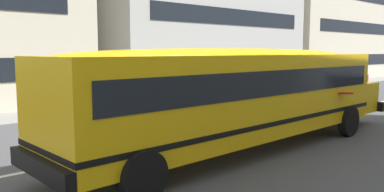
# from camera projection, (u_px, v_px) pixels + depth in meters

# --- Properties ---
(ground_plane) EXTENTS (400.00, 400.00, 0.00)m
(ground_plane) POSITION_uv_depth(u_px,v_px,m) (259.00, 126.00, 14.45)
(ground_plane) COLOR #4C4C4F
(sidewalk_far) EXTENTS (120.00, 3.00, 0.01)m
(sidewalk_far) POSITION_uv_depth(u_px,v_px,m) (139.00, 104.00, 20.46)
(sidewalk_far) COLOR gray
(sidewalk_far) RESTS_ON ground_plane
(lane_centreline) EXTENTS (110.00, 0.16, 0.01)m
(lane_centreline) POSITION_uv_depth(u_px,v_px,m) (259.00, 126.00, 14.45)
(lane_centreline) COLOR silver
(lane_centreline) RESTS_ON ground_plane
(school_bus) EXTENTS (12.80, 3.06, 2.85)m
(school_bus) POSITION_uv_depth(u_px,v_px,m) (244.00, 90.00, 10.82)
(school_bus) COLOR yellow
(school_bus) RESTS_ON ground_plane
(parked_car_red_end_of_row) EXTENTS (3.94, 1.95, 1.64)m
(parked_car_red_end_of_row) POSITION_uv_depth(u_px,v_px,m) (346.00, 77.00, 29.18)
(parked_car_red_end_of_row) COLOR maroon
(parked_car_red_end_of_row) RESTS_ON ground_plane
(apartment_block_far_right) EXTENTS (20.53, 12.02, 13.30)m
(apartment_block_far_right) POSITION_uv_depth(u_px,v_px,m) (314.00, 17.00, 44.10)
(apartment_block_far_right) COLOR beige
(apartment_block_far_right) RESTS_ON ground_plane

